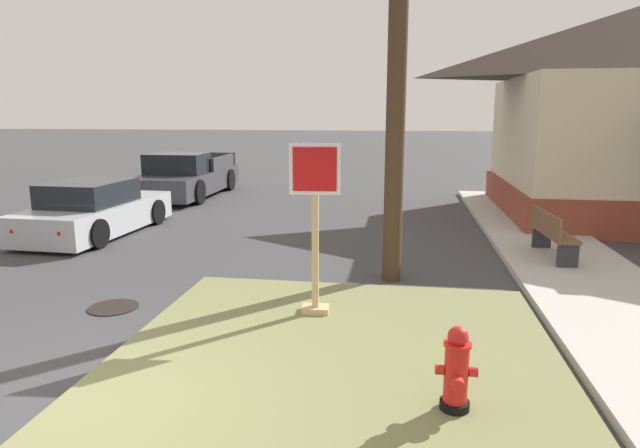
# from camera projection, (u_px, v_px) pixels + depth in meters

# --- Properties ---
(ground_plane) EXTENTS (160.00, 160.00, 0.00)m
(ground_plane) POSITION_uv_depth(u_px,v_px,m) (76.00, 419.00, 5.00)
(ground_plane) COLOR #3D3D3F
(grass_corner_patch) EXTENTS (5.04, 4.78, 0.08)m
(grass_corner_patch) POSITION_uv_depth(u_px,v_px,m) (338.00, 349.00, 6.38)
(grass_corner_patch) COLOR olive
(grass_corner_patch) RESTS_ON ground
(sidewalk_strip) EXTENTS (2.20, 17.44, 0.12)m
(sidewalk_strip) POSITION_uv_depth(u_px,v_px,m) (565.00, 261.00, 10.05)
(sidewalk_strip) COLOR #B2AFA8
(sidewalk_strip) RESTS_ON ground
(fire_hydrant) EXTENTS (0.38, 0.34, 0.81)m
(fire_hydrant) POSITION_uv_depth(u_px,v_px,m) (456.00, 371.00, 4.95)
(fire_hydrant) COLOR black
(fire_hydrant) RESTS_ON grass_corner_patch
(stop_sign) EXTENTS (0.67, 0.31, 2.30)m
(stop_sign) POSITION_uv_depth(u_px,v_px,m) (315.00, 234.00, 7.23)
(stop_sign) COLOR tan
(stop_sign) RESTS_ON grass_corner_patch
(manhole_cover) EXTENTS (0.70, 0.70, 0.02)m
(manhole_cover) POSITION_uv_depth(u_px,v_px,m) (113.00, 307.00, 7.84)
(manhole_cover) COLOR black
(manhole_cover) RESTS_ON ground
(parked_sedan_silver) EXTENTS (1.98, 4.17, 1.25)m
(parked_sedan_silver) POSITION_uv_depth(u_px,v_px,m) (95.00, 211.00, 12.48)
(parked_sedan_silver) COLOR #ADB2B7
(parked_sedan_silver) RESTS_ON ground
(pickup_truck_charcoal) EXTENTS (2.20, 5.21, 1.48)m
(pickup_truck_charcoal) POSITION_uv_depth(u_px,v_px,m) (186.00, 178.00, 18.08)
(pickup_truck_charcoal) COLOR #38383D
(pickup_truck_charcoal) RESTS_ON ground
(street_bench) EXTENTS (0.52, 1.60, 0.85)m
(street_bench) POSITION_uv_depth(u_px,v_px,m) (551.00, 232.00, 10.07)
(street_bench) COLOR brown
(street_bench) RESTS_ON sidewalk_strip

